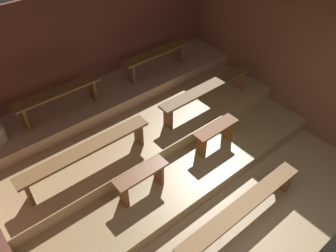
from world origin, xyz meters
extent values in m
cube|color=tan|center=(0.00, 2.15, -0.04)|extent=(6.07, 5.10, 0.08)
cube|color=brown|center=(0.00, 4.33, 1.23)|extent=(6.07, 0.06, 2.47)
cube|color=brown|center=(2.66, 2.15, 1.23)|extent=(0.06, 5.10, 2.47)
cube|color=#987F56|center=(0.00, 2.73, 0.12)|extent=(5.27, 3.14, 0.24)
cube|color=tan|center=(0.00, 3.20, 0.35)|extent=(5.27, 2.20, 0.24)
cube|color=tan|center=(0.00, 3.80, 0.59)|extent=(5.27, 1.00, 0.24)
cube|color=brown|center=(0.06, 0.60, 0.43)|extent=(2.31, 0.25, 0.04)
cube|color=brown|center=(1.10, 0.60, 0.20)|extent=(0.05, 0.20, 0.41)
cube|color=brown|center=(-0.77, 1.81, 0.66)|extent=(0.84, 0.25, 0.04)
cube|color=brown|center=(-1.09, 1.81, 0.44)|extent=(0.05, 0.20, 0.41)
cube|color=brown|center=(-0.45, 1.81, 0.44)|extent=(0.05, 0.20, 0.41)
cube|color=brown|center=(0.77, 1.81, 0.66)|extent=(0.84, 0.25, 0.04)
cube|color=brown|center=(0.45, 1.81, 0.44)|extent=(0.05, 0.20, 0.41)
cube|color=brown|center=(1.09, 1.81, 0.44)|extent=(0.05, 0.20, 0.41)
cube|color=brown|center=(-1.23, 2.51, 0.90)|extent=(2.08, 0.25, 0.04)
cube|color=brown|center=(-2.15, 2.51, 0.68)|extent=(0.05, 0.20, 0.41)
cube|color=brown|center=(-0.31, 2.51, 0.68)|extent=(0.05, 0.20, 0.41)
cube|color=brown|center=(1.23, 2.51, 0.90)|extent=(2.08, 0.25, 0.04)
cube|color=brown|center=(0.31, 2.51, 0.68)|extent=(0.05, 0.20, 0.41)
cube|color=brown|center=(2.15, 2.51, 0.68)|extent=(0.05, 0.20, 0.41)
cube|color=brown|center=(-1.03, 3.73, 1.14)|extent=(1.47, 0.25, 0.04)
cube|color=brown|center=(-1.64, 3.73, 0.91)|extent=(0.05, 0.20, 0.41)
cube|color=brown|center=(-0.41, 3.73, 0.91)|extent=(0.05, 0.20, 0.41)
cube|color=brown|center=(1.03, 3.73, 1.14)|extent=(1.47, 0.25, 0.04)
cube|color=brown|center=(0.41, 3.73, 0.91)|extent=(0.05, 0.20, 0.41)
cube|color=brown|center=(1.64, 3.73, 0.91)|extent=(0.05, 0.20, 0.41)
camera|label=1|loc=(-2.43, -0.83, 4.31)|focal=35.46mm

